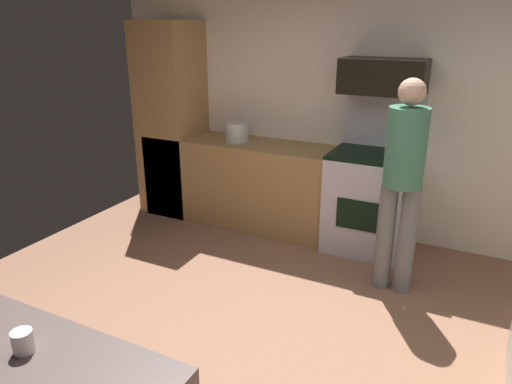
% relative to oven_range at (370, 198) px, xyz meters
% --- Properties ---
extents(ground_plane, '(5.20, 4.80, 0.02)m').
position_rel_oven_range_xyz_m(ground_plane, '(-0.37, -1.97, -0.52)').
color(ground_plane, '#8B6048').
extents(wall_back, '(5.20, 0.12, 2.60)m').
position_rel_oven_range_xyz_m(wall_back, '(-0.37, 0.37, 0.79)').
color(wall_back, beige).
rests_on(wall_back, ground).
extents(lower_cabinet_run, '(2.40, 0.60, 0.90)m').
position_rel_oven_range_xyz_m(lower_cabinet_run, '(-1.27, 0.01, -0.06)').
color(lower_cabinet_run, '#9B7445').
rests_on(lower_cabinet_run, ground).
extents(cabinet_column, '(0.60, 0.60, 2.10)m').
position_rel_oven_range_xyz_m(cabinet_column, '(-2.27, 0.01, 0.54)').
color(cabinet_column, '#9B7445').
rests_on(cabinet_column, ground).
extents(oven_range, '(0.76, 0.65, 1.47)m').
position_rel_oven_range_xyz_m(oven_range, '(0.00, 0.00, 0.00)').
color(oven_range, '#C0B8C3').
rests_on(oven_range, ground).
extents(microwave, '(0.74, 0.38, 0.31)m').
position_rel_oven_range_xyz_m(microwave, '(0.00, 0.09, 1.12)').
color(microwave, black).
rests_on(microwave, oven_range).
extents(person_cook, '(0.31, 0.30, 1.71)m').
position_rel_oven_range_xyz_m(person_cook, '(0.37, -0.67, 0.45)').
color(person_cook, slate).
rests_on(person_cook, ground).
extents(mug_tea, '(0.08, 0.08, 0.09)m').
position_rel_oven_range_xyz_m(mug_tea, '(-0.55, -3.30, 0.43)').
color(mug_tea, silver).
rests_on(mug_tea, counter_island).
extents(stock_pot, '(0.25, 0.25, 0.20)m').
position_rel_oven_range_xyz_m(stock_pot, '(-1.45, 0.01, 0.49)').
color(stock_pot, beige).
rests_on(stock_pot, lower_cabinet_run).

